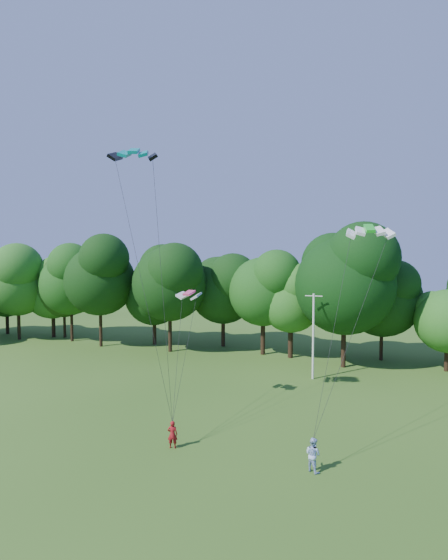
% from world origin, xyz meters
% --- Properties ---
extents(ground, '(160.00, 160.00, 0.00)m').
position_xyz_m(ground, '(0.00, 0.00, 0.00)').
color(ground, '#305818').
rests_on(ground, ground).
extents(utility_pole, '(1.62, 0.20, 8.11)m').
position_xyz_m(utility_pole, '(5.50, 27.89, 4.17)').
color(utility_pole, silver).
rests_on(utility_pole, ground).
extents(kite_flyer_left, '(0.70, 0.56, 1.69)m').
position_xyz_m(kite_flyer_left, '(-0.50, 10.21, 0.85)').
color(kite_flyer_left, maroon).
rests_on(kite_flyer_left, ground).
extents(kite_flyer_right, '(1.14, 1.08, 1.87)m').
position_xyz_m(kite_flyer_right, '(8.01, 10.22, 0.93)').
color(kite_flyer_right, '#AEC5F2').
rests_on(kite_flyer_right, ground).
extents(kite_teal, '(3.44, 2.43, 0.68)m').
position_xyz_m(kite_teal, '(-4.50, 12.77, 18.77)').
color(kite_teal, '#04898B').
rests_on(kite_teal, ground).
extents(kite_green, '(3.11, 1.84, 0.65)m').
position_xyz_m(kite_green, '(10.56, 16.79, 13.53)').
color(kite_green, green).
rests_on(kite_green, ground).
extents(kite_pink, '(2.05, 1.23, 0.38)m').
position_xyz_m(kite_pink, '(-2.42, 17.07, 8.89)').
color(kite_pink, '#DF3D70').
rests_on(kite_pink, ground).
extents(tree_back_west, '(9.48, 9.48, 13.79)m').
position_xyz_m(tree_back_west, '(-30.54, 36.78, 8.61)').
color(tree_back_west, '#342615').
rests_on(tree_back_west, ground).
extents(tree_back_center, '(11.22, 11.22, 16.32)m').
position_xyz_m(tree_back_center, '(7.89, 33.24, 10.19)').
color(tree_back_center, '#332113').
rests_on(tree_back_center, ground).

